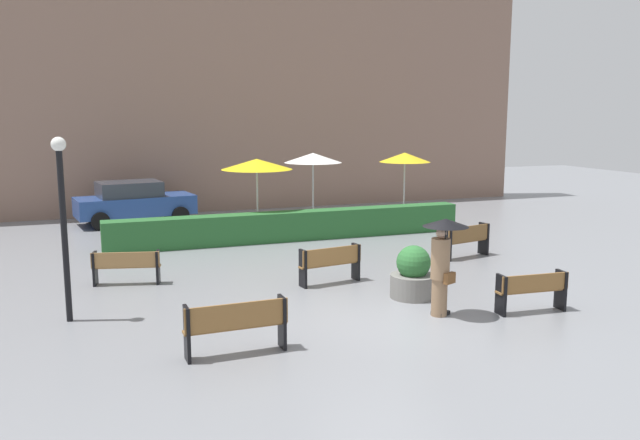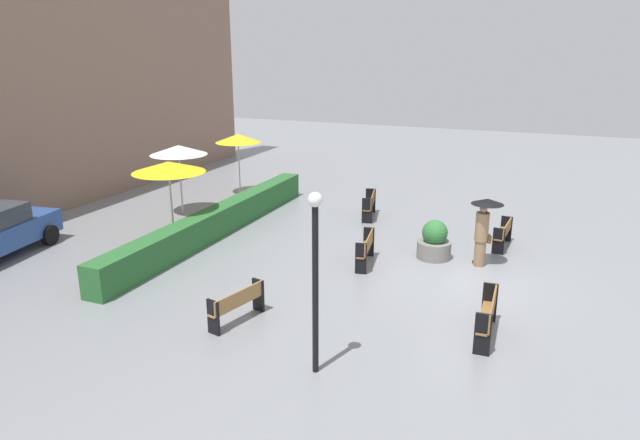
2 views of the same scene
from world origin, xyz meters
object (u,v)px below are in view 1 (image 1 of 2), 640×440
Objects in this scene: planter_pot at (413,275)px; patio_umbrella_white at (313,158)px; bench_mid_center at (331,262)px; bench_far_right at (467,239)px; patio_umbrella_yellow_far at (405,158)px; parked_car at (134,202)px; bench_near_left at (236,323)px; bench_far_left at (126,265)px; patio_umbrella_yellow at (257,164)px; bench_near_right at (532,289)px; lamp_post at (63,209)px; pedestrian_with_umbrella at (442,255)px.

patio_umbrella_white is at bearing 83.56° from planter_pot.
patio_umbrella_white is (2.41, 8.07, 1.90)m from bench_mid_center.
bench_far_right is at bearing 16.25° from bench_mid_center.
patio_umbrella_yellow_far is 10.20m from parked_car.
bench_near_left is 0.40× the size of parked_car.
patio_umbrella_yellow is at bearing 48.20° from bench_far_left.
bench_near_right is 6.24m from bench_near_left.
bench_near_left is at bearing -47.42° from lamp_post.
lamp_post is at bearing -116.98° from bench_far_left.
bench_near_right is 11.80m from patio_umbrella_white.
bench_far_right is 0.62× the size of patio_umbrella_yellow_far.
bench_far_left is at bearing 150.84° from planter_pot.
planter_pot is at bearing 133.89° from bench_near_right.
bench_far_left is 5.58m from bench_near_left.
bench_far_right is 12.46m from parked_car.
patio_umbrella_yellow reaches higher than bench_far_right.
bench_near_left is 0.89× the size of pedestrian_with_umbrella.
bench_near_right is 2.55m from planter_pot.
pedestrian_with_umbrella is at bearing -68.89° from bench_mid_center.
bench_mid_center is 6.95m from patio_umbrella_yellow.
planter_pot is 10.03m from patio_umbrella_white.
patio_umbrella_yellow is (-1.35, 8.41, 1.88)m from planter_pot.
patio_umbrella_yellow_far is (5.87, 7.56, 1.87)m from bench_mid_center.
lamp_post reaches higher than patio_umbrella_yellow_far.
patio_umbrella_yellow is (-4.69, 5.34, 1.84)m from bench_far_right.
bench_far_right is at bearing -1.47° from bench_far_left.
parked_car is (-4.95, 13.66, -0.46)m from pedestrian_with_umbrella.
parked_car is at bearing 132.36° from bench_far_right.
parked_car is at bearing 112.40° from planter_pot.
patio_umbrella_yellow is (-0.05, 6.70, 1.84)m from bench_mid_center.
pedestrian_with_umbrella is (4.36, 0.70, 0.71)m from bench_near_left.
lamp_post is at bearing -100.46° from parked_car.
bench_near_left is 0.49× the size of lamp_post.
patio_umbrella_yellow_far reaches higher than bench_near_left.
lamp_post is 9.54m from patio_umbrella_yellow.
bench_mid_center is at bearing -106.62° from patio_umbrella_white.
planter_pot is 8.72m from patio_umbrella_yellow.
parked_car reaches higher than bench_near_left.
pedestrian_with_umbrella is at bearing -94.50° from planter_pot.
patio_umbrella_white is at bearing 47.21° from lamp_post.
lamp_post reaches higher than bench_far_right.
pedestrian_with_umbrella is at bearing 9.07° from bench_near_left.
pedestrian_with_umbrella is at bearing -17.59° from lamp_post.
bench_far_right is (9.25, -0.24, 0.06)m from bench_far_left.
pedestrian_with_umbrella is 0.55× the size of lamp_post.
parked_car is (-8.39, 9.20, 0.27)m from bench_far_right.
patio_umbrella_yellow reaches higher than bench_near_left.
planter_pot reaches higher than bench_near_right.
bench_far_right is 5.68m from pedestrian_with_umbrella.
patio_umbrella_white reaches higher than patio_umbrella_yellow.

